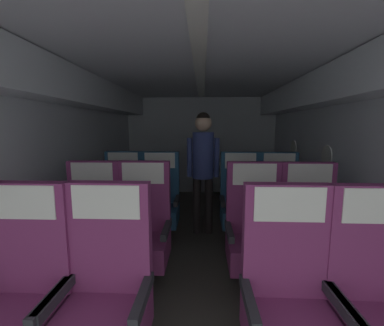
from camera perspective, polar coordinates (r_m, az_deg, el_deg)
ground at (r=2.99m, az=1.57°, el=-20.99°), size 3.44×6.21×0.02m
fuselage_shell at (r=2.86m, az=1.79°, el=9.87°), size 3.32×5.86×2.13m
seat_a_left_window at (r=1.92m, az=-34.25°, el=-23.92°), size 0.52×0.47×1.12m
seat_a_left_aisle at (r=1.72m, az=-19.09°, el=-26.85°), size 0.52×0.47×1.12m
seat_a_right_aisle at (r=1.89m, az=36.66°, el=-24.62°), size 0.52×0.47×1.12m
seat_a_right_window at (r=1.70m, az=21.12°, el=-27.46°), size 0.52×0.47×1.12m
seat_b_left_window at (r=2.64m, az=-21.76°, el=-14.19°), size 0.52×0.47×1.12m
seat_b_left_aisle at (r=2.50m, az=-11.12°, el=-15.03°), size 0.52×0.47×1.12m
seat_b_right_aisle at (r=2.62m, az=25.01°, el=-14.60°), size 0.52×0.47×1.12m
seat_b_right_window at (r=2.47m, az=13.87°, el=-15.40°), size 0.52×0.47×1.12m
seat_c_left_window at (r=3.48m, az=-15.38°, el=-8.47°), size 0.52×0.47×1.12m
seat_c_left_aisle at (r=3.35m, az=-7.36°, el=-8.88°), size 0.52×0.47×1.12m
seat_c_right_aisle at (r=3.45m, az=19.08°, el=-8.80°), size 0.52×0.47×1.12m
seat_c_right_window at (r=3.34m, az=10.83°, el=-9.00°), size 0.52×0.47×1.12m
flight_attendant at (r=3.35m, az=2.51°, el=0.68°), size 0.43×0.28×1.63m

